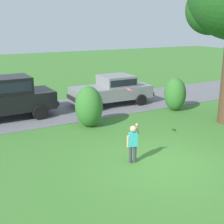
{
  "coord_description": "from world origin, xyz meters",
  "views": [
    {
      "loc": [
        -5.7,
        -6.98,
        4.18
      ],
      "look_at": [
        -0.38,
        2.51,
        1.1
      ],
      "focal_mm": 49.86,
      "sensor_mm": 36.0,
      "label": 1
    }
  ],
  "objects_px": {
    "child_thrower": "(133,141)",
    "parked_sedan": "(113,89)",
    "parked_suv": "(2,96)",
    "frisbee": "(130,90)"
  },
  "relations": [
    {
      "from": "parked_sedan",
      "to": "frisbee",
      "type": "relative_size",
      "value": 15.68
    },
    {
      "from": "child_thrower",
      "to": "parked_sedan",
      "type": "bearing_deg",
      "value": 65.43
    },
    {
      "from": "child_thrower",
      "to": "frisbee",
      "type": "height_order",
      "value": "frisbee"
    },
    {
      "from": "parked_sedan",
      "to": "parked_suv",
      "type": "distance_m",
      "value": 5.66
    },
    {
      "from": "parked_suv",
      "to": "parked_sedan",
      "type": "bearing_deg",
      "value": -0.7
    },
    {
      "from": "parked_suv",
      "to": "child_thrower",
      "type": "distance_m",
      "value": 7.27
    },
    {
      "from": "parked_suv",
      "to": "frisbee",
      "type": "relative_size",
      "value": 16.65
    },
    {
      "from": "parked_sedan",
      "to": "child_thrower",
      "type": "height_order",
      "value": "parked_sedan"
    },
    {
      "from": "parked_sedan",
      "to": "parked_suv",
      "type": "xyz_separation_m",
      "value": [
        -5.66,
        0.07,
        0.23
      ]
    },
    {
      "from": "parked_sedan",
      "to": "child_thrower",
      "type": "distance_m",
      "value": 7.39
    }
  ]
}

